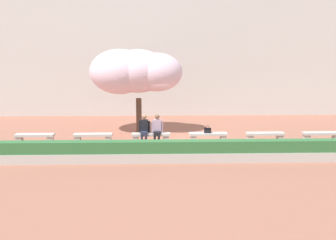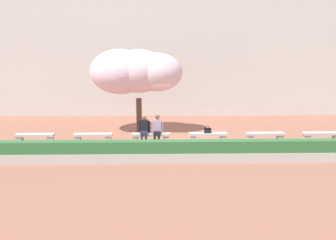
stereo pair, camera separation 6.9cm
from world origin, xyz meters
name	(u,v)px [view 2 (the right image)]	position (x,y,z in m)	size (l,w,h in m)	color
ground_plane	(180,143)	(0.00, 0.00, 0.00)	(100.00, 100.00, 0.00)	#9E604C
building_facade	(172,50)	(0.00, 9.04, 3.97)	(28.65, 4.00, 7.93)	beige
stone_bench_west_end	(35,137)	(-6.33, 0.00, 0.30)	(1.68, 0.45, 0.45)	#BCB7AD
stone_bench_near_west	(93,137)	(-3.80, 0.00, 0.30)	(1.68, 0.45, 0.45)	#BCB7AD
stone_bench_center	(151,137)	(-1.27, 0.00, 0.30)	(1.68, 0.45, 0.45)	#BCB7AD
stone_bench_near_east	(208,136)	(1.27, 0.00, 0.30)	(1.68, 0.45, 0.45)	#BCB7AD
stone_bench_east_end	(265,136)	(3.80, 0.00, 0.30)	(1.68, 0.45, 0.45)	#BCB7AD
stone_bench_far_east	(322,136)	(6.33, 0.00, 0.30)	(1.68, 0.45, 0.45)	#BCB7AD
person_seated_left	(144,128)	(-1.55, -0.05, 0.70)	(0.51, 0.69, 1.29)	black
person_seated_right	(157,128)	(-0.99, -0.05, 0.70)	(0.51, 0.70, 1.29)	black
handbag	(208,130)	(1.23, -0.02, 0.58)	(0.30, 0.15, 0.34)	black
cherry_tree_main	(135,72)	(-2.03, 2.25, 3.00)	(4.47, 2.77, 4.09)	#513828
planter_hedge_foreground	(184,152)	(0.00, -2.87, 0.39)	(18.46, 0.50, 0.80)	#BCB7AD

